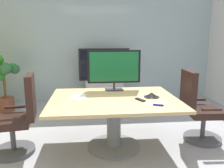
{
  "coord_description": "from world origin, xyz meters",
  "views": [
    {
      "loc": [
        -0.28,
        -2.85,
        1.58
      ],
      "look_at": [
        0.06,
        0.45,
        0.89
      ],
      "focal_mm": 36.57,
      "sensor_mm": 36.0,
      "label": 1
    }
  ],
  "objects_px": {
    "office_chair_right": "(198,112)",
    "tv_monitor": "(114,68)",
    "office_chair_left": "(19,121)",
    "conference_phone": "(152,95)",
    "conference_table": "(114,110)",
    "remote_control": "(140,100)",
    "potted_plant": "(3,79)",
    "wall_display_unit": "(104,84)"
  },
  "relations": [
    {
      "from": "tv_monitor",
      "to": "conference_phone",
      "type": "distance_m",
      "value": 0.77
    },
    {
      "from": "office_chair_right",
      "to": "wall_display_unit",
      "type": "height_order",
      "value": "wall_display_unit"
    },
    {
      "from": "office_chair_left",
      "to": "potted_plant",
      "type": "xyz_separation_m",
      "value": [
        -0.84,
        1.87,
        0.25
      ]
    },
    {
      "from": "conference_table",
      "to": "potted_plant",
      "type": "xyz_separation_m",
      "value": [
        -2.13,
        1.85,
        0.15
      ]
    },
    {
      "from": "wall_display_unit",
      "to": "conference_phone",
      "type": "height_order",
      "value": "wall_display_unit"
    },
    {
      "from": "conference_phone",
      "to": "office_chair_left",
      "type": "bearing_deg",
      "value": -179.53
    },
    {
      "from": "tv_monitor",
      "to": "remote_control",
      "type": "bearing_deg",
      "value": -66.49
    },
    {
      "from": "potted_plant",
      "to": "tv_monitor",
      "type": "bearing_deg",
      "value": -31.58
    },
    {
      "from": "potted_plant",
      "to": "conference_phone",
      "type": "relative_size",
      "value": 5.65
    },
    {
      "from": "potted_plant",
      "to": "conference_table",
      "type": "bearing_deg",
      "value": -40.92
    },
    {
      "from": "conference_table",
      "to": "potted_plant",
      "type": "height_order",
      "value": "potted_plant"
    },
    {
      "from": "conference_table",
      "to": "potted_plant",
      "type": "relative_size",
      "value": 1.42
    },
    {
      "from": "wall_display_unit",
      "to": "potted_plant",
      "type": "distance_m",
      "value": 2.23
    },
    {
      "from": "office_chair_left",
      "to": "office_chair_right",
      "type": "xyz_separation_m",
      "value": [
        2.59,
        0.11,
        0.0
      ]
    },
    {
      "from": "tv_monitor",
      "to": "remote_control",
      "type": "relative_size",
      "value": 4.94
    },
    {
      "from": "office_chair_right",
      "to": "office_chair_left",
      "type": "bearing_deg",
      "value": 95.96
    },
    {
      "from": "remote_control",
      "to": "conference_phone",
      "type": "bearing_deg",
      "value": 11.31
    },
    {
      "from": "office_chair_right",
      "to": "remote_control",
      "type": "distance_m",
      "value": 1.03
    },
    {
      "from": "office_chair_right",
      "to": "tv_monitor",
      "type": "height_order",
      "value": "tv_monitor"
    },
    {
      "from": "office_chair_left",
      "to": "conference_phone",
      "type": "height_order",
      "value": "office_chair_left"
    },
    {
      "from": "office_chair_left",
      "to": "wall_display_unit",
      "type": "distance_m",
      "value": 2.71
    },
    {
      "from": "office_chair_right",
      "to": "remote_control",
      "type": "xyz_separation_m",
      "value": [
        -0.95,
        -0.24,
        0.29
      ]
    },
    {
      "from": "wall_display_unit",
      "to": "conference_phone",
      "type": "distance_m",
      "value": 2.43
    },
    {
      "from": "potted_plant",
      "to": "remote_control",
      "type": "height_order",
      "value": "potted_plant"
    },
    {
      "from": "office_chair_left",
      "to": "remote_control",
      "type": "xyz_separation_m",
      "value": [
        1.64,
        -0.13,
        0.29
      ]
    },
    {
      "from": "office_chair_left",
      "to": "conference_phone",
      "type": "relative_size",
      "value": 4.95
    },
    {
      "from": "conference_table",
      "to": "office_chair_left",
      "type": "height_order",
      "value": "office_chair_left"
    },
    {
      "from": "wall_display_unit",
      "to": "potted_plant",
      "type": "bearing_deg",
      "value": -166.9
    },
    {
      "from": "office_chair_right",
      "to": "tv_monitor",
      "type": "relative_size",
      "value": 1.3
    },
    {
      "from": "conference_table",
      "to": "remote_control",
      "type": "relative_size",
      "value": 10.37
    },
    {
      "from": "wall_display_unit",
      "to": "office_chair_right",
      "type": "bearing_deg",
      "value": -60.66
    },
    {
      "from": "conference_phone",
      "to": "remote_control",
      "type": "xyz_separation_m",
      "value": [
        -0.2,
        -0.15,
        -0.02
      ]
    },
    {
      "from": "office_chair_left",
      "to": "potted_plant",
      "type": "bearing_deg",
      "value": -164.39
    },
    {
      "from": "office_chair_right",
      "to": "potted_plant",
      "type": "distance_m",
      "value": 3.86
    },
    {
      "from": "office_chair_right",
      "to": "conference_phone",
      "type": "xyz_separation_m",
      "value": [
        -0.76,
        -0.09,
        0.31
      ]
    },
    {
      "from": "office_chair_right",
      "to": "tv_monitor",
      "type": "bearing_deg",
      "value": 75.21
    },
    {
      "from": "conference_phone",
      "to": "wall_display_unit",
      "type": "bearing_deg",
      "value": 102.31
    },
    {
      "from": "potted_plant",
      "to": "conference_phone",
      "type": "bearing_deg",
      "value": -34.7
    },
    {
      "from": "office_chair_left",
      "to": "office_chair_right",
      "type": "height_order",
      "value": "same"
    },
    {
      "from": "tv_monitor",
      "to": "conference_phone",
      "type": "bearing_deg",
      "value": -46.34
    },
    {
      "from": "office_chair_left",
      "to": "conference_phone",
      "type": "distance_m",
      "value": 1.86
    },
    {
      "from": "office_chair_right",
      "to": "potted_plant",
      "type": "xyz_separation_m",
      "value": [
        -3.43,
        1.76,
        0.25
      ]
    }
  ]
}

